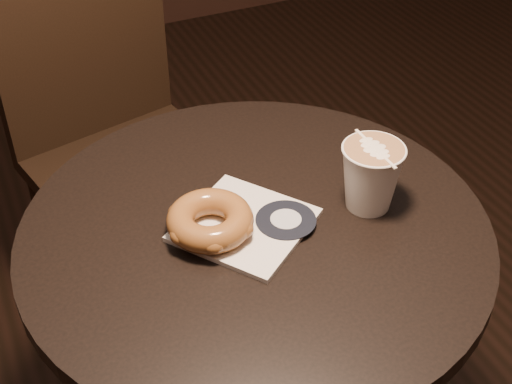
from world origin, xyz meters
The scene contains 5 objects.
cafe_table centered at (0.00, 0.00, 0.55)m, with size 0.70×0.70×0.75m.
chair centered at (-0.06, 0.67, 0.58)m, with size 0.50×0.50×1.04m.
pastry_bag centered at (-0.02, 0.00, 0.75)m, with size 0.17×0.17×0.01m, color silver.
doughnut centered at (-0.07, 0.01, 0.78)m, with size 0.13×0.13×0.04m, color brown.
latte_cup centered at (0.18, -0.03, 0.80)m, with size 0.09×0.09×0.11m, color silver, non-canonical shape.
Camera 1 is at (-0.33, -0.72, 1.44)m, focal length 50.00 mm.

